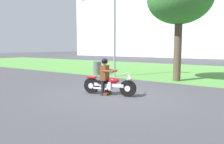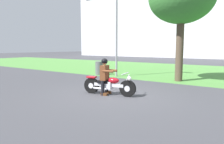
{
  "view_description": "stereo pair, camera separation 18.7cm",
  "coord_description": "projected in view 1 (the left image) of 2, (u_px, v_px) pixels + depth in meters",
  "views": [
    {
      "loc": [
        4.2,
        -6.45,
        1.78
      ],
      "look_at": [
        -0.12,
        0.06,
        0.85
      ],
      "focal_mm": 33.16,
      "sensor_mm": 36.0,
      "label": 1
    },
    {
      "loc": [
        4.36,
        -6.35,
        1.78
      ],
      "look_at": [
        -0.12,
        0.06,
        0.85
      ],
      "focal_mm": 33.16,
      "sensor_mm": 36.0,
      "label": 2
    }
  ],
  "objects": [
    {
      "name": "rider_lead",
      "position": [
        105.0,
        73.0,
        7.77
      ],
      "size": [
        0.61,
        0.53,
        1.38
      ],
      "rotation": [
        0.0,
        0.0,
        0.2
      ],
      "color": "black",
      "rests_on": "ground"
    },
    {
      "name": "grass_verge",
      "position": [
        183.0,
        71.0,
        15.87
      ],
      "size": [
        60.0,
        12.0,
        0.01
      ],
      "primitive_type": "cube",
      "color": "#549342",
      "rests_on": "ground"
    },
    {
      "name": "trash_can",
      "position": [
        97.0,
        68.0,
        13.41
      ],
      "size": [
        0.52,
        0.52,
        0.87
      ],
      "primitive_type": "cylinder",
      "color": "#595E5B",
      "rests_on": "ground"
    },
    {
      "name": "motorcycle_lead",
      "position": [
        109.0,
        85.0,
        7.76
      ],
      "size": [
        2.08,
        0.75,
        0.86
      ],
      "rotation": [
        0.0,
        0.0,
        0.2
      ],
      "color": "black",
      "rests_on": "ground"
    },
    {
      "name": "streetlight_pole",
      "position": [
        116.0,
        21.0,
        12.31
      ],
      "size": [
        0.96,
        0.2,
        5.29
      ],
      "color": "gray",
      "rests_on": "ground"
    },
    {
      "name": "ground",
      "position": [
        114.0,
        95.0,
        7.86
      ],
      "size": [
        120.0,
        120.0,
        0.0
      ],
      "primitive_type": "plane",
      "color": "#424247"
    }
  ]
}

